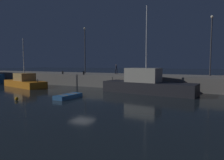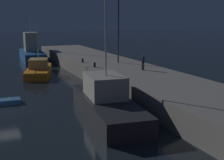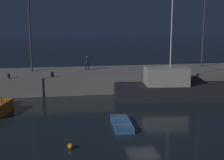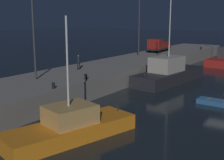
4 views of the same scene
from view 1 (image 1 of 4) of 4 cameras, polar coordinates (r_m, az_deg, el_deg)
name	(u,v)px [view 1 (image 1 of 4)]	position (r m, az deg, el deg)	size (l,w,h in m)	color
ground_plane	(82,99)	(23.39, -8.33, -5.29)	(320.00, 320.00, 0.00)	black
pier_quay	(130,80)	(36.51, 4.91, -0.10)	(78.66, 8.50, 2.07)	gray
fishing_trawler_red	(25,82)	(38.27, -23.18, -0.51)	(10.00, 5.49, 8.35)	orange
fishing_boat_white	(147,84)	(28.18, 9.74, -1.16)	(12.82, 4.96, 11.71)	#232328
rowboat_white_mid	(68,96)	(24.26, -12.11, -4.45)	(1.54, 3.70, 0.49)	#2D6099
mooring_buoy_near	(17,99)	(24.55, -25.07, -4.77)	(0.37, 0.37, 0.37)	orange
lamp_post_west	(85,47)	(41.82, -7.57, 9.12)	(0.44, 0.44, 9.17)	#38383D
lamp_post_east	(211,41)	(35.83, 25.93, 9.65)	(0.44, 0.44, 9.37)	#38383D
dockworker	(116,69)	(38.48, 1.17, 3.19)	(0.47, 0.32, 1.76)	black
bollard_west	(63,73)	(39.33, -13.59, 2.02)	(0.28, 0.28, 0.53)	black
bollard_central	(84,73)	(36.64, -7.89, 1.97)	(0.28, 0.28, 0.58)	black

